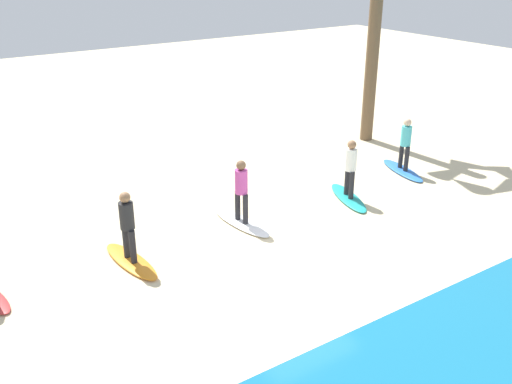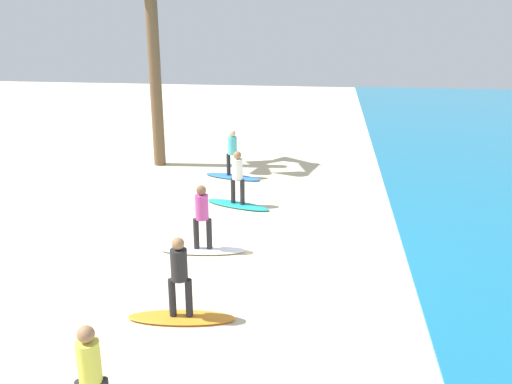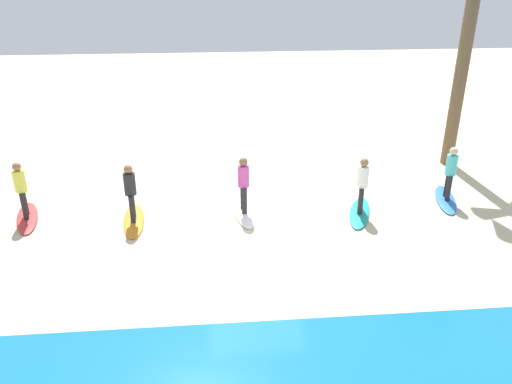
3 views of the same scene
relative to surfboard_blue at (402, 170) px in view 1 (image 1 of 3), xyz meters
The scene contains 9 objects.
ground_plane 6.46m from the surfboard_blue, 20.48° to the left, with size 60.00×60.00×0.00m, color beige.
surfboard_blue is the anchor object (origin of this frame).
surfer_blue 0.99m from the surfboard_blue, ahead, with size 0.32×0.45×1.64m.
surfboard_teal 2.94m from the surfboard_blue, 12.65° to the left, with size 2.10×0.56×0.09m, color teal.
surfer_teal 3.10m from the surfboard_blue, 12.65° to the left, with size 0.32×0.44×1.64m.
surfboard_white 6.22m from the surfboard_blue, ahead, with size 2.10×0.56×0.09m, color white.
surfer_white 6.30m from the surfboard_blue, ahead, with size 0.32×0.46×1.64m.
surfboard_orange 9.35m from the surfboard_blue, ahead, with size 2.10×0.56×0.09m, color orange.
surfer_orange 9.40m from the surfboard_blue, ahead, with size 0.32×0.46×1.64m.
Camera 1 is at (7.25, 9.27, 6.59)m, focal length 40.55 mm.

